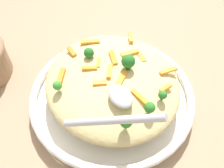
# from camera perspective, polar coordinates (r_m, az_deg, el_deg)

# --- Properties ---
(ground_plane) EXTENTS (2.40, 2.40, 0.00)m
(ground_plane) POSITION_cam_1_polar(r_m,az_deg,el_deg) (0.55, 0.00, -3.94)
(ground_plane) COLOR #9E7F60
(serving_bowl) EXTENTS (0.36, 0.36, 0.04)m
(serving_bowl) POSITION_cam_1_polar(r_m,az_deg,el_deg) (0.53, 0.00, -2.64)
(serving_bowl) COLOR white
(serving_bowl) RESTS_ON ground_plane
(pasta_mound) EXTENTS (0.30, 0.27, 0.06)m
(pasta_mound) POSITION_cam_1_polar(r_m,az_deg,el_deg) (0.50, 0.00, 0.56)
(pasta_mound) COLOR #D1BA7A
(pasta_mound) RESTS_ON serving_bowl
(carrot_piece_0) EXTENTS (0.03, 0.03, 0.01)m
(carrot_piece_0) POSITION_cam_1_polar(r_m,az_deg,el_deg) (0.47, -0.71, 3.26)
(carrot_piece_0) COLOR orange
(carrot_piece_0) RESTS_ON pasta_mound
(carrot_piece_1) EXTENTS (0.04, 0.03, 0.01)m
(carrot_piece_1) POSITION_cam_1_polar(r_m,az_deg,el_deg) (0.48, -12.13, 2.01)
(carrot_piece_1) COLOR orange
(carrot_piece_1) RESTS_ON pasta_mound
(carrot_piece_2) EXTENTS (0.02, 0.03, 0.01)m
(carrot_piece_2) POSITION_cam_1_polar(r_m,az_deg,el_deg) (0.48, -5.40, 3.72)
(carrot_piece_2) COLOR orange
(carrot_piece_2) RESTS_ON pasta_mound
(carrot_piece_3) EXTENTS (0.03, 0.04, 0.01)m
(carrot_piece_3) POSITION_cam_1_polar(r_m,az_deg,el_deg) (0.46, 2.36, 1.40)
(carrot_piece_3) COLOR orange
(carrot_piece_3) RESTS_ON pasta_mound
(carrot_piece_4) EXTENTS (0.01, 0.04, 0.01)m
(carrot_piece_4) POSITION_cam_1_polar(r_m,az_deg,el_deg) (0.51, 4.28, 7.33)
(carrot_piece_4) COLOR orange
(carrot_piece_4) RESTS_ON pasta_mound
(carrot_piece_5) EXTENTS (0.03, 0.01, 0.01)m
(carrot_piece_5) POSITION_cam_1_polar(r_m,az_deg,el_deg) (0.51, 6.99, 6.56)
(carrot_piece_5) COLOR orange
(carrot_piece_5) RESTS_ON pasta_mound
(carrot_piece_6) EXTENTS (0.01, 0.04, 0.01)m
(carrot_piece_6) POSITION_cam_1_polar(r_m,az_deg,el_deg) (0.49, 13.48, 3.15)
(carrot_piece_6) COLOR orange
(carrot_piece_6) RESTS_ON pasta_mound
(carrot_piece_7) EXTENTS (0.04, 0.02, 0.01)m
(carrot_piece_7) POSITION_cam_1_polar(r_m,az_deg,el_deg) (0.50, 0.27, 6.35)
(carrot_piece_7) COLOR orange
(carrot_piece_7) RESTS_ON pasta_mound
(carrot_piece_8) EXTENTS (0.02, 0.04, 0.01)m
(carrot_piece_8) POSITION_cam_1_polar(r_m,az_deg,el_deg) (0.55, -5.48, 10.05)
(carrot_piece_8) COLOR orange
(carrot_piece_8) RESTS_ON pasta_mound
(carrot_piece_9) EXTENTS (0.03, 0.02, 0.01)m
(carrot_piece_9) POSITION_cam_1_polar(r_m,az_deg,el_deg) (0.56, 4.56, 11.18)
(carrot_piece_9) COLOR orange
(carrot_piece_9) RESTS_ON pasta_mound
(carrot_piece_10) EXTENTS (0.03, 0.02, 0.01)m
(carrot_piece_10) POSITION_cam_1_polar(r_m,az_deg,el_deg) (0.49, -3.27, 5.07)
(carrot_piece_10) COLOR orange
(carrot_piece_10) RESTS_ON pasta_mound
(carrot_piece_11) EXTENTS (0.02, 0.03, 0.01)m
(carrot_piece_11) POSITION_cam_1_polar(r_m,az_deg,el_deg) (0.45, -2.97, 0.16)
(carrot_piece_11) COLOR orange
(carrot_piece_11) RESTS_ON pasta_mound
(carrot_piece_12) EXTENTS (0.03, 0.01, 0.01)m
(carrot_piece_12) POSITION_cam_1_polar(r_m,az_deg,el_deg) (0.53, -9.70, 7.71)
(carrot_piece_12) COLOR orange
(carrot_piece_12) RESTS_ON pasta_mound
(carrot_piece_13) EXTENTS (0.01, 0.03, 0.01)m
(carrot_piece_13) POSITION_cam_1_polar(r_m,az_deg,el_deg) (0.46, 12.76, -0.98)
(carrot_piece_13) COLOR orange
(carrot_piece_13) RESTS_ON pasta_mound
(carrot_piece_14) EXTENTS (0.04, 0.02, 0.01)m
(carrot_piece_14) POSITION_cam_1_polar(r_m,az_deg,el_deg) (0.44, 6.79, -3.36)
(carrot_piece_14) COLOR orange
(carrot_piece_14) RESTS_ON pasta_mound
(broccoli_floret_0) EXTENTS (0.02, 0.02, 0.02)m
(broccoli_floret_0) POSITION_cam_1_polar(r_m,az_deg,el_deg) (0.44, 12.09, -2.59)
(broccoli_floret_0) COLOR #296820
(broccoli_floret_0) RESTS_ON pasta_mound
(broccoli_floret_1) EXTENTS (0.02, 0.02, 0.03)m
(broccoli_floret_1) POSITION_cam_1_polar(r_m,az_deg,el_deg) (0.50, -5.59, 7.45)
(broccoli_floret_1) COLOR #205B1C
(broccoli_floret_1) RESTS_ON pasta_mound
(broccoli_floret_2) EXTENTS (0.02, 0.02, 0.02)m
(broccoli_floret_2) POSITION_cam_1_polar(r_m,az_deg,el_deg) (0.42, 9.08, -5.63)
(broccoli_floret_2) COLOR #296820
(broccoli_floret_2) RESTS_ON pasta_mound
(broccoli_floret_3) EXTENTS (0.02, 0.02, 0.03)m
(broccoli_floret_3) POSITION_cam_1_polar(r_m,az_deg,el_deg) (0.39, 3.40, -9.06)
(broccoli_floret_3) COLOR #296820
(broccoli_floret_3) RESTS_ON pasta_mound
(broccoli_floret_4) EXTENTS (0.02, 0.02, 0.02)m
(broccoli_floret_4) POSITION_cam_1_polar(r_m,az_deg,el_deg) (0.46, -13.01, -0.37)
(broccoli_floret_4) COLOR #377928
(broccoli_floret_4) RESTS_ON pasta_mound
(broccoli_floret_5) EXTENTS (0.03, 0.03, 0.04)m
(broccoli_floret_5) POSITION_cam_1_polar(r_m,az_deg,el_deg) (0.47, 3.93, 5.39)
(broccoli_floret_5) COLOR #205B1C
(broccoli_floret_5) RESTS_ON pasta_mound
(serving_spoon) EXTENTS (0.14, 0.13, 0.09)m
(serving_spoon) POSITION_cam_1_polar(r_m,az_deg,el_deg) (0.40, 1.28, -4.90)
(serving_spoon) COLOR #B7B7BC
(serving_spoon) RESTS_ON pasta_mound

